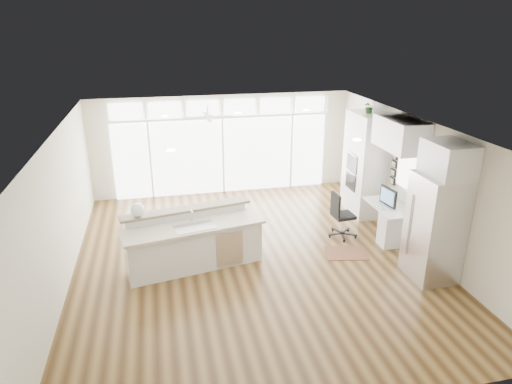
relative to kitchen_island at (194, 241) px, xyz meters
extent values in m
cube|color=#402B13|center=(1.18, 0.04, -0.55)|extent=(7.00, 8.00, 0.02)
cube|color=white|center=(1.18, 0.04, 2.16)|extent=(7.00, 8.00, 0.02)
cube|color=beige|center=(1.18, 4.04, 0.81)|extent=(7.00, 0.04, 2.70)
cube|color=beige|center=(1.18, -3.96, 0.81)|extent=(7.00, 0.04, 2.70)
cube|color=beige|center=(-2.32, 0.04, 0.81)|extent=(0.04, 8.00, 2.70)
cube|color=beige|center=(4.68, 0.04, 0.81)|extent=(0.04, 8.00, 2.70)
cube|color=silver|center=(1.18, 3.98, 0.51)|extent=(5.80, 0.06, 2.08)
cube|color=silver|center=(1.18, 3.98, 1.84)|extent=(5.90, 0.06, 0.40)
cube|color=white|center=(4.64, 0.34, 1.01)|extent=(0.04, 0.85, 0.85)
cube|color=white|center=(0.68, 2.84, 1.94)|extent=(1.16, 1.16, 0.32)
cube|color=white|center=(1.18, 0.24, 2.14)|extent=(3.40, 3.00, 0.02)
cube|color=silver|center=(4.35, 1.84, 0.71)|extent=(0.64, 1.20, 2.50)
cube|color=silver|center=(4.31, 0.34, -0.16)|extent=(0.72, 1.30, 0.76)
cube|color=silver|center=(4.35, 0.34, 1.81)|extent=(0.64, 1.30, 0.64)
cube|color=silver|center=(4.29, -1.31, 0.46)|extent=(0.76, 0.90, 2.00)
cube|color=silver|center=(4.35, -1.31, 1.76)|extent=(0.64, 0.90, 0.60)
cube|color=black|center=(4.64, 0.96, 0.86)|extent=(0.06, 0.22, 0.80)
cube|color=silver|center=(0.00, 0.00, 0.00)|extent=(2.85, 1.52, 1.08)
cube|color=#3C1C13|center=(3.12, -0.16, -0.53)|extent=(0.96, 0.77, 0.01)
cube|color=black|center=(3.34, 0.61, -0.02)|extent=(0.57, 0.53, 1.03)
sphere|color=white|center=(-1.01, 0.21, 0.67)|extent=(0.34, 0.34, 0.27)
cube|color=black|center=(4.23, 0.34, 0.45)|extent=(0.17, 0.54, 0.45)
cube|color=silver|center=(4.06, 0.34, 0.23)|extent=(0.14, 0.33, 0.02)
imported|color=#245122|center=(4.35, 1.84, 2.08)|extent=(0.32, 0.35, 0.24)
camera|label=1|loc=(-0.53, -7.97, 4.03)|focal=32.00mm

